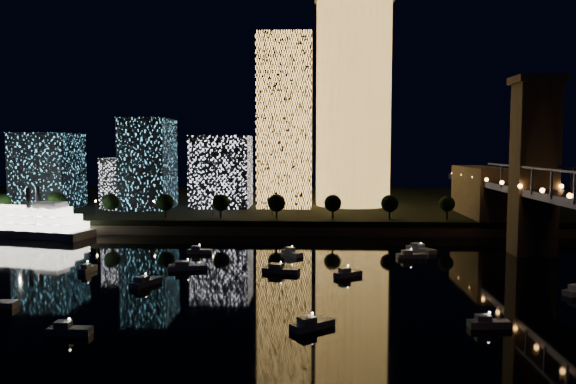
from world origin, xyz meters
name	(u,v)px	position (x,y,z in m)	size (l,w,h in m)	color
ground	(296,299)	(0.00, 0.00, 0.00)	(520.00, 520.00, 0.00)	black
far_bank	(307,205)	(0.00, 160.00, 2.50)	(420.00, 160.00, 5.00)	black
seawall	(304,231)	(0.00, 82.00, 1.50)	(420.00, 6.00, 3.00)	#6B5E4C
tower_cylindrical	(354,102)	(20.11, 135.00, 49.63)	(34.00, 34.00, 89.01)	#FFB651
tower_rectangular	(285,122)	(-9.12, 128.13, 40.92)	(22.58, 22.58, 71.84)	#FFB651
midrise_blocks	(137,171)	(-70.53, 119.60, 20.49)	(93.48, 32.72, 36.89)	white
riverboat	(12,223)	(-100.50, 76.35, 4.45)	(58.62, 24.71, 17.34)	silver
motorboats	(281,274)	(-4.17, 18.27, 0.81)	(124.65, 82.01, 2.78)	silver
esplanade_trees	(211,203)	(-33.58, 88.00, 10.47)	(165.62, 6.95, 8.98)	black
street_lamps	(213,205)	(-34.00, 94.00, 9.02)	(132.70, 0.70, 5.65)	black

